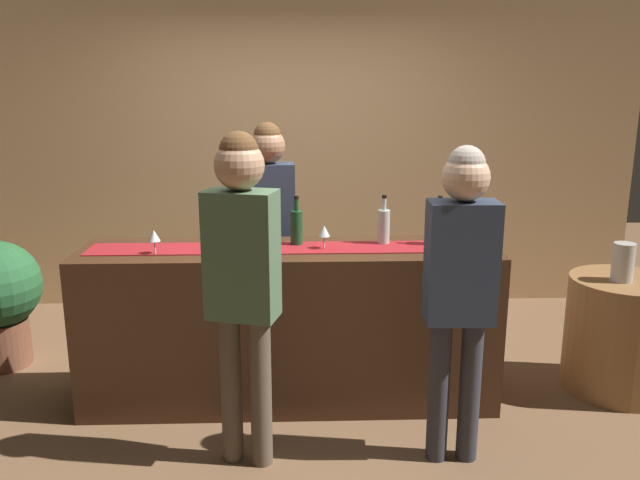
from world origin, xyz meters
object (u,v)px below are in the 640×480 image
wine_glass_mid_counter (324,232)px  round_side_table (620,335)px  bartender (269,218)px  wine_glass_near_customer (154,237)px  vase_on_side_table (623,262)px  customer_sipping (461,275)px  wine_bottle_clear (384,226)px  wine_bottle_amber (439,227)px  customer_browsing (242,266)px  wine_bottle_green (297,227)px

wine_glass_mid_counter → round_side_table: size_ratio=0.19×
bartender → round_side_table: size_ratio=2.27×
wine_glass_near_customer → vase_on_side_table: wine_glass_near_customer is taller
customer_sipping → wine_bottle_clear: bearing=111.4°
customer_sipping → vase_on_side_table: (1.19, 0.72, -0.15)m
wine_glass_mid_counter → wine_glass_near_customer: bearing=-174.9°
wine_bottle_amber → customer_sipping: (-0.05, -0.74, -0.07)m
wine_glass_mid_counter → customer_browsing: bearing=-122.9°
wine_bottle_amber → customer_browsing: (-1.12, -0.73, -0.02)m
customer_sipping → vase_on_side_table: size_ratio=6.87×
wine_bottle_green → wine_glass_mid_counter: wine_bottle_green is taller
vase_on_side_table → round_side_table: bearing=31.4°
customer_browsing → round_side_table: 2.53m
wine_glass_near_customer → wine_bottle_clear: bearing=8.6°
wine_bottle_amber → wine_glass_mid_counter: bearing=-173.9°
wine_bottle_clear → round_side_table: (1.53, -0.03, -0.72)m
wine_glass_mid_counter → customer_sipping: (0.65, -0.67, -0.07)m
wine_bottle_amber → wine_glass_mid_counter: 0.70m
wine_bottle_amber → wine_glass_mid_counter: wine_bottle_amber is taller
customer_sipping → customer_browsing: 1.07m
customer_sipping → vase_on_side_table: bearing=32.8°
wine_bottle_green → customer_browsing: bearing=-109.0°
customer_sipping → wine_glass_mid_counter: bearing=135.7°
vase_on_side_table → customer_sipping: bearing=-148.8°
wine_bottle_green → vase_on_side_table: (2.00, -0.05, -0.23)m
wine_glass_near_customer → customer_sipping: 1.72m
bartender → vase_on_side_table: (2.19, -0.55, -0.18)m
wine_glass_mid_counter → bartender: size_ratio=0.09×
customer_browsing → wine_bottle_clear: bearing=59.4°
bartender → round_side_table: (2.25, -0.52, -0.67)m
wine_glass_mid_counter → vase_on_side_table: bearing=1.6°
bartender → vase_on_side_table: bartender is taller
wine_bottle_amber → vase_on_side_table: bearing=-1.1°
wine_bottle_clear → vase_on_side_table: bearing=-2.5°
wine_bottle_green → wine_bottle_clear: bearing=0.9°
wine_bottle_green → wine_glass_near_customer: size_ratio=2.10×
round_side_table → wine_glass_mid_counter: bearing=-177.4°
customer_sipping → round_side_table: size_ratio=2.23×
wine_glass_mid_counter → customer_browsing: 0.78m
wine_glass_near_customer → customer_sipping: size_ratio=0.09×
wine_glass_mid_counter → customer_sipping: size_ratio=0.09×
customer_sipping → customer_browsing: bearing=-178.9°
wine_bottle_clear → round_side_table: bearing=-1.1°
wine_bottle_amber → customer_sipping: size_ratio=0.18×
wine_bottle_clear → customer_sipping: 0.84m
wine_glass_near_customer → round_side_table: 2.96m
wine_bottle_green → round_side_table: (2.06, -0.02, -0.72)m
wine_glass_near_customer → wine_bottle_green: bearing=13.4°
wine_glass_mid_counter → customer_browsing: (-0.43, -0.66, -0.01)m
wine_bottle_green → round_side_table: 2.18m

